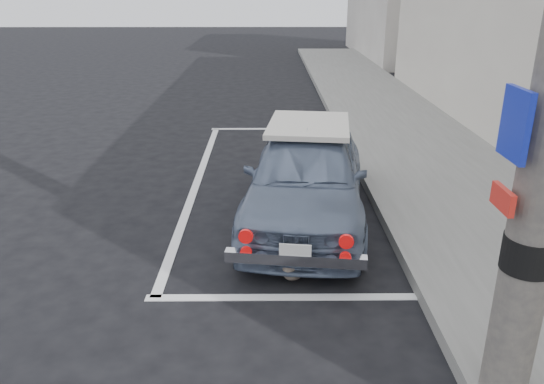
# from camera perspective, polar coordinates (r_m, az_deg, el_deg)

# --- Properties ---
(ground) EXTENTS (80.00, 80.00, 0.00)m
(ground) POSITION_cam_1_polar(r_m,az_deg,el_deg) (6.02, -3.00, -8.75)
(ground) COLOR black
(ground) RESTS_ON ground
(sidewalk) EXTENTS (2.80, 40.00, 0.15)m
(sidewalk) POSITION_cam_1_polar(r_m,az_deg,el_deg) (8.31, 20.21, -0.79)
(sidewalk) COLOR slate
(sidewalk) RESTS_ON ground
(pline_rear) EXTENTS (3.00, 0.12, 0.01)m
(pline_rear) POSITION_cam_1_polar(r_m,az_deg,el_deg) (5.58, 2.02, -11.25)
(pline_rear) COLOR silver
(pline_rear) RESTS_ON ground
(pline_front) EXTENTS (3.00, 0.12, 0.01)m
(pline_front) POSITION_cam_1_polar(r_m,az_deg,el_deg) (12.09, 0.64, 6.81)
(pline_front) COLOR silver
(pline_front) RESTS_ON ground
(pline_side) EXTENTS (0.12, 7.00, 0.01)m
(pline_side) POSITION_cam_1_polar(r_m,az_deg,el_deg) (8.82, -8.06, 1.09)
(pline_side) COLOR silver
(pline_side) RESTS_ON ground
(retro_coupe) EXTENTS (2.01, 4.01, 1.31)m
(retro_coupe) POSITION_cam_1_polar(r_m,az_deg,el_deg) (7.12, 3.71, 1.96)
(retro_coupe) COLOR slate
(retro_coupe) RESTS_ON ground
(cat) EXTENTS (0.37, 0.49, 0.29)m
(cat) POSITION_cam_1_polar(r_m,az_deg,el_deg) (5.85, 2.35, -8.18)
(cat) COLOR #695A50
(cat) RESTS_ON ground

